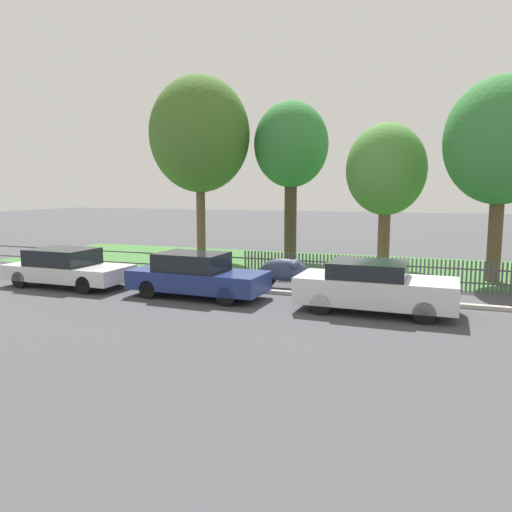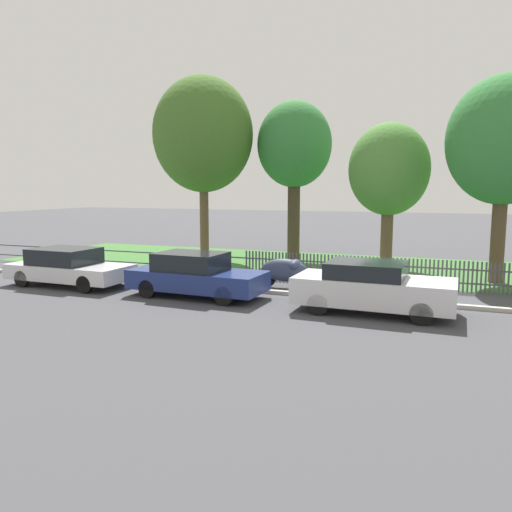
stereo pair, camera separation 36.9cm
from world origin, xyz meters
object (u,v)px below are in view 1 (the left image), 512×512
object	(u,v)px
tree_mid_park	(386,171)
tree_far_left	(501,142)
parked_car_black_saloon	(196,275)
covered_motorcycle	(286,270)
parked_car_silver_hatchback	(67,267)
parked_car_navy_estate	(374,286)
tree_nearest_kerb	(200,135)
tree_behind_motorcycle	(291,146)

from	to	relation	value
tree_mid_park	tree_far_left	world-z (taller)	tree_far_left
parked_car_black_saloon	covered_motorcycle	xyz separation A→B (m)	(2.26, 2.30, -0.07)
parked_car_silver_hatchback	parked_car_navy_estate	distance (m)	10.60
tree_nearest_kerb	tree_far_left	size ratio (longest dim) A/B	1.18
parked_car_black_saloon	tree_nearest_kerb	xyz separation A→B (m)	(-3.71, 7.96, 5.26)
parked_car_silver_hatchback	parked_car_black_saloon	xyz separation A→B (m)	(5.07, -0.02, 0.03)
tree_nearest_kerb	tree_mid_park	size ratio (longest dim) A/B	1.42
parked_car_silver_hatchback	covered_motorcycle	world-z (taller)	parked_car_silver_hatchback
tree_behind_motorcycle	parked_car_silver_hatchback	bearing A→B (deg)	-120.20
parked_car_navy_estate	tree_far_left	size ratio (longest dim) A/B	0.59
parked_car_navy_estate	tree_mid_park	bearing A→B (deg)	95.12
tree_behind_motorcycle	covered_motorcycle	bearing A→B (deg)	-75.33
parked_car_silver_hatchback	parked_car_black_saloon	world-z (taller)	parked_car_black_saloon
covered_motorcycle	tree_far_left	distance (m)	9.03
tree_far_left	parked_car_silver_hatchback	bearing A→B (deg)	-156.76
covered_motorcycle	tree_behind_motorcycle	bearing A→B (deg)	104.82
parked_car_navy_estate	tree_far_left	distance (m)	8.41
parked_car_silver_hatchback	tree_far_left	world-z (taller)	tree_far_left
parked_car_black_saloon	tree_mid_park	size ratio (longest dim) A/B	0.72
covered_motorcycle	tree_nearest_kerb	distance (m)	9.81
tree_mid_park	tree_far_left	size ratio (longest dim) A/B	0.83
covered_motorcycle	tree_nearest_kerb	xyz separation A→B (m)	(-5.98, 5.66, 5.33)
parked_car_silver_hatchback	covered_motorcycle	xyz separation A→B (m)	(7.33, 2.28, -0.04)
parked_car_navy_estate	tree_nearest_kerb	bearing A→B (deg)	140.20
tree_behind_motorcycle	parked_car_navy_estate	bearing A→B (deg)	-61.69
parked_car_black_saloon	parked_car_navy_estate	bearing A→B (deg)	1.25
parked_car_silver_hatchback	parked_car_navy_estate	size ratio (longest dim) A/B	1.03
parked_car_black_saloon	tree_mid_park	xyz separation A→B (m)	(4.99, 7.93, 3.47)
parked_car_silver_hatchback	tree_mid_park	world-z (taller)	tree_mid_park
parked_car_navy_estate	tree_nearest_kerb	distance (m)	13.33
parked_car_black_saloon	tree_nearest_kerb	bearing A→B (deg)	117.26
tree_behind_motorcycle	tree_far_left	xyz separation A→B (m)	(8.73, -3.30, -0.33)
parked_car_black_saloon	tree_nearest_kerb	distance (m)	10.24
parked_car_silver_hatchback	parked_car_black_saloon	size ratio (longest dim) A/B	1.01
tree_mid_park	tree_behind_motorcycle	bearing A→B (deg)	162.01
parked_car_silver_hatchback	tree_behind_motorcycle	xyz separation A→B (m)	(5.47, 9.40, 4.74)
tree_nearest_kerb	tree_behind_motorcycle	xyz separation A→B (m)	(4.11, 1.46, -0.55)
parked_car_navy_estate	tree_nearest_kerb	xyz separation A→B (m)	(-9.24, 8.06, 5.24)
parked_car_navy_estate	covered_motorcycle	xyz separation A→B (m)	(-3.26, 2.40, -0.09)
tree_nearest_kerb	parked_car_navy_estate	bearing A→B (deg)	-41.10
tree_far_left	tree_behind_motorcycle	bearing A→B (deg)	159.29
parked_car_black_saloon	parked_car_navy_estate	world-z (taller)	parked_car_navy_estate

